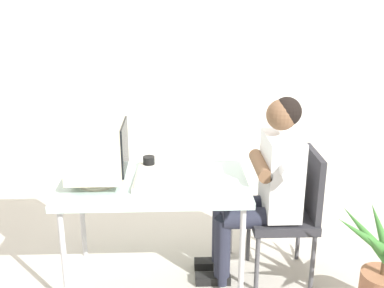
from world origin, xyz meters
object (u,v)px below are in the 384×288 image
object	(u,v)px
person_seated	(266,183)
desk_mug	(149,162)
crt_monitor	(96,148)
keyboard	(148,177)
desk	(154,188)
office_chair	(292,208)
potted_plant	(384,265)

from	to	relation	value
person_seated	desk_mug	distance (m)	0.81
crt_monitor	keyboard	size ratio (longest dim) A/B	0.90
keyboard	desk_mug	size ratio (longest dim) A/B	5.24
desk_mug	desk	bearing A→B (deg)	-79.34
keyboard	crt_monitor	bearing A→B (deg)	-169.94
office_chair	potted_plant	size ratio (longest dim) A/B	1.24
keyboard	desk_mug	world-z (taller)	desk_mug
office_chair	person_seated	size ratio (longest dim) A/B	0.71
desk	keyboard	world-z (taller)	keyboard
keyboard	desk	bearing A→B (deg)	-41.55
desk_mug	potted_plant	bearing A→B (deg)	-24.13
desk	crt_monitor	distance (m)	0.46
keyboard	potted_plant	distance (m)	1.55
office_chair	potted_plant	bearing A→B (deg)	-42.05
desk	desk_mug	size ratio (longest dim) A/B	13.26
desk	crt_monitor	bearing A→B (deg)	-176.20
person_seated	desk_mug	bearing A→B (deg)	164.36
office_chair	desk_mug	xyz separation A→B (m)	(-0.96, 0.22, 0.26)
crt_monitor	potted_plant	distance (m)	1.90
potted_plant	desk_mug	xyz separation A→B (m)	(-1.44, 0.64, 0.44)
person_seated	potted_plant	world-z (taller)	person_seated
crt_monitor	desk_mug	bearing A→B (deg)	38.58
keyboard	desk_mug	distance (m)	0.19
crt_monitor	potted_plant	world-z (taller)	crt_monitor
keyboard	desk_mug	xyz separation A→B (m)	(-0.01, 0.19, 0.03)
crt_monitor	desk_mug	world-z (taller)	crt_monitor
keyboard	potted_plant	world-z (taller)	keyboard
desk	person_seated	xyz separation A→B (m)	(0.74, 0.01, 0.02)
crt_monitor	potted_plant	xyz separation A→B (m)	(1.75, -0.40, -0.63)
keyboard	office_chair	distance (m)	0.99
crt_monitor	desk	bearing A→B (deg)	3.80
office_chair	keyboard	bearing A→B (deg)	178.39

